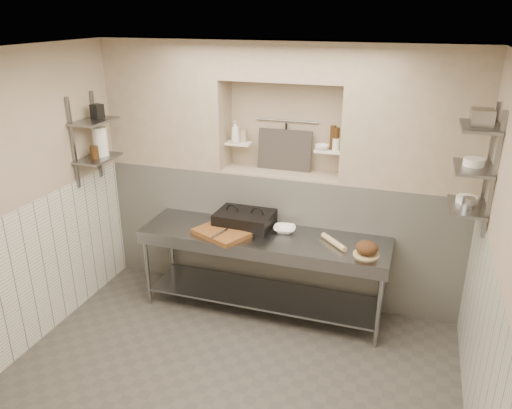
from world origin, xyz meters
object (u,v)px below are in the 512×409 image
at_px(bowl_alcove, 322,147).
at_px(bread_loaf, 367,248).
at_px(prep_table, 263,257).
at_px(rolling_pin, 334,242).
at_px(cutting_board, 221,233).
at_px(mixing_bowl, 285,229).
at_px(panini_press, 245,219).
at_px(jug_left, 100,142).
at_px(bottle_soap, 235,132).

bearing_deg(bowl_alcove, bread_loaf, -48.59).
bearing_deg(prep_table, rolling_pin, 0.66).
xyz_separation_m(prep_table, rolling_pin, (0.74, 0.01, 0.29)).
relative_size(prep_table, cutting_board, 4.84).
distance_m(prep_table, rolling_pin, 0.79).
bearing_deg(prep_table, mixing_bowl, 38.17).
xyz_separation_m(bread_loaf, bowl_alcove, (-0.60, 0.69, 0.76)).
height_order(cutting_board, bread_loaf, bread_loaf).
bearing_deg(rolling_pin, cutting_board, -172.96).
bearing_deg(panini_press, mixing_bowl, 1.08).
height_order(cutting_board, bowl_alcove, bowl_alcove).
relative_size(panini_press, mixing_bowl, 2.61).
distance_m(panini_press, rolling_pin, 1.00).
relative_size(bowl_alcove, jug_left, 0.49).
bearing_deg(bottle_soap, rolling_pin, -22.87).
bearing_deg(bottle_soap, jug_left, -156.11).
bearing_deg(cutting_board, jug_left, 177.10).
bearing_deg(bowl_alcove, prep_table, -129.43).
bearing_deg(mixing_bowl, bottle_soap, 151.08).
bearing_deg(jug_left, bottle_soap, 23.89).
xyz_separation_m(mixing_bowl, bottle_soap, (-0.67, 0.37, 0.91)).
bearing_deg(cutting_board, bowl_alcove, 38.55).
xyz_separation_m(prep_table, bread_loaf, (1.07, -0.12, 0.34)).
distance_m(cutting_board, mixing_bowl, 0.67).
bearing_deg(bowl_alcove, panini_press, -150.42).
xyz_separation_m(bowl_alcove, jug_left, (-2.27, -0.63, 0.03)).
distance_m(panini_press, bowl_alcove, 1.12).
height_order(bread_loaf, jug_left, jug_left).
bearing_deg(rolling_pin, bowl_alcove, 115.96).
bearing_deg(panini_press, bread_loaf, -9.90).
relative_size(prep_table, bowl_alcove, 17.32).
bearing_deg(mixing_bowl, prep_table, -141.83).
height_order(panini_press, bowl_alcove, bowl_alcove).
bearing_deg(prep_table, bottle_soap, 132.79).
distance_m(bottle_soap, bowl_alcove, 0.95).
xyz_separation_m(mixing_bowl, bowl_alcove, (0.27, 0.41, 0.81)).
bearing_deg(jug_left, cutting_board, -2.90).
bearing_deg(panini_press, cutting_board, -116.51).
bearing_deg(bowl_alcove, jug_left, -164.55).
height_order(mixing_bowl, bowl_alcove, bowl_alcove).
bearing_deg(jug_left, mixing_bowl, 6.08).
height_order(prep_table, bread_loaf, bread_loaf).
xyz_separation_m(cutting_board, rolling_pin, (1.15, 0.14, 0.00)).
bearing_deg(bottle_soap, cutting_board, -83.70).
bearing_deg(rolling_pin, mixing_bowl, 165.43).
height_order(panini_press, bottle_soap, bottle_soap).
distance_m(prep_table, cutting_board, 0.52).
bearing_deg(bottle_soap, prep_table, -47.21).
distance_m(panini_press, jug_left, 1.75).
bearing_deg(jug_left, prep_table, 1.99).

